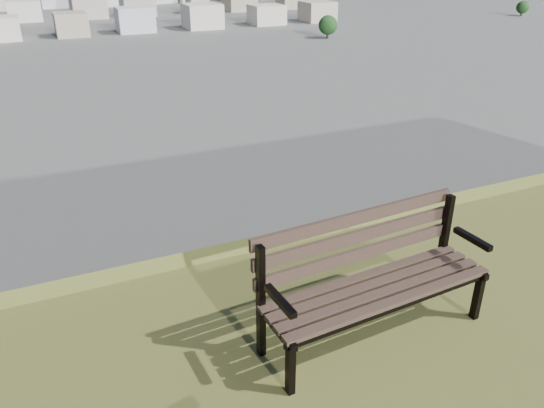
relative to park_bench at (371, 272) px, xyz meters
name	(u,v)px	position (x,y,z in m)	size (l,w,h in m)	color
park_bench	(371,272)	(0.00, 0.00, 0.00)	(1.91, 0.72, 0.98)	#453327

